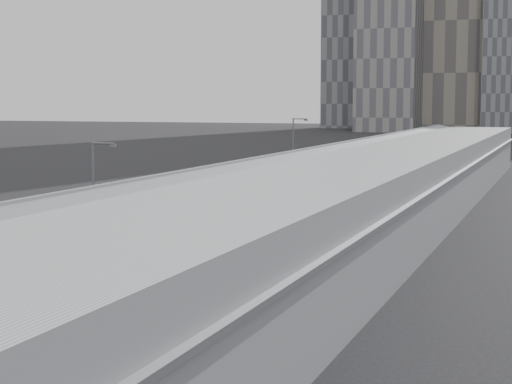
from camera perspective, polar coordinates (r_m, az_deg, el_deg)
The scene contains 19 objects.
sidewalk at distance 73.61m, azimuth 4.71°, elevation -2.65°, with size 10.00×170.00×0.12m, color gray.
lane_line at distance 77.04m, azimuth -2.84°, elevation -2.28°, with size 0.12×160.00×0.02m, color gold.
depot at distance 72.21m, azimuth 7.79°, elevation -0.09°, with size 12.45×160.40×7.20m.
bus_2 at distance 56.45m, azimuth -8.27°, elevation -3.88°, with size 3.12×12.31×3.56m.
bus_3 at distance 69.21m, azimuth -1.89°, elevation -1.81°, with size 3.08×13.95×4.06m.
bus_4 at distance 81.96m, azimuth 1.58°, elevation -0.68°, with size 3.49×12.83×3.71m.
bus_5 at distance 93.52m, azimuth 3.95°, elevation 0.22°, with size 3.02×13.61×3.97m.
bus_6 at distance 110.22m, azimuth 6.42°, elevation 1.11°, with size 3.65×14.12×4.08m.
bus_7 at distance 122.25m, azimuth 7.48°, elevation 1.54°, with size 2.95×13.30×3.88m.
bus_8 at distance 135.63m, azimuth 8.79°, elevation 1.97°, with size 3.54×13.53×3.91m.
bus_9 at distance 147.85m, azimuth 10.16°, elevation 2.31°, with size 3.68×14.14×4.09m.
tree_1 at distance 54.00m, azimuth -4.64°, elevation -2.73°, with size 1.82×1.82×3.88m.
tree_2 at distance 76.22m, azimuth 2.74°, elevation 0.15°, with size 2.32×2.32×4.52m.
tree_3 at distance 94.56m, azimuth 6.34°, elevation 1.20°, with size 1.91×1.91×4.21m.
tree_4 at distance 123.40m, azimuth 9.72°, elevation 2.26°, with size 1.53×1.53×3.98m.
street_lamp_near at distance 64.47m, azimuth -10.62°, elevation 0.26°, with size 2.04×0.22×8.21m.
street_lamp_far at distance 109.41m, azimuth 2.58°, elevation 2.94°, with size 2.04×0.22×9.06m.
shipping_container at distance 129.97m, azimuth 4.80°, elevation 1.74°, with size 2.69×6.30×2.83m, color #15441F.
suv at distance 146.55m, azimuth 7.46°, elevation 1.95°, with size 2.60×5.65×1.57m, color black.
Camera 1 is at (28.32, -15.15, 11.21)m, focal length 60.00 mm.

